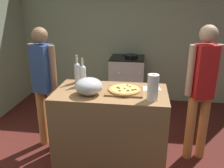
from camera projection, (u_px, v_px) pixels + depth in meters
The scene contains 13 objects.
ground_plane at pixel (118, 134), 3.59m from camera, with size 4.69×3.46×0.02m, color #511E19.
kitchen_wall_rear at pixel (127, 33), 4.55m from camera, with size 4.69×0.10×2.60m, color #99A889.
counter at pixel (111, 129), 2.81m from camera, with size 1.24×0.69×0.94m, color #9E7247.
cutting_board at pixel (125, 91), 2.62m from camera, with size 0.40×0.32×0.02m, color olive.
pizza at pixel (125, 89), 2.62m from camera, with size 0.35×0.35×0.03m.
mixing_bowl at pixel (89, 86), 2.54m from camera, with size 0.30×0.30×0.18m.
paper_towel_roll at pixel (153, 87), 2.38m from camera, with size 0.11×0.11×0.27m.
wine_bottle_amber at pixel (77, 71), 2.90m from camera, with size 0.07×0.07×0.34m.
wine_bottle_green at pixel (83, 74), 2.80m from camera, with size 0.08×0.08×0.33m.
recipe_sheet at pixel (151, 88), 2.74m from camera, with size 0.21×0.15×0.00m, color white.
stove at pixel (127, 82), 4.44m from camera, with size 0.61×0.59×0.97m.
person_in_stripes at pixel (44, 82), 3.03m from camera, with size 0.38×0.26×1.59m.
person_in_red at pixel (202, 86), 2.76m from camera, with size 0.38×0.25×1.65m.
Camera 1 is at (0.35, -1.70, 1.88)m, focal length 38.54 mm.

